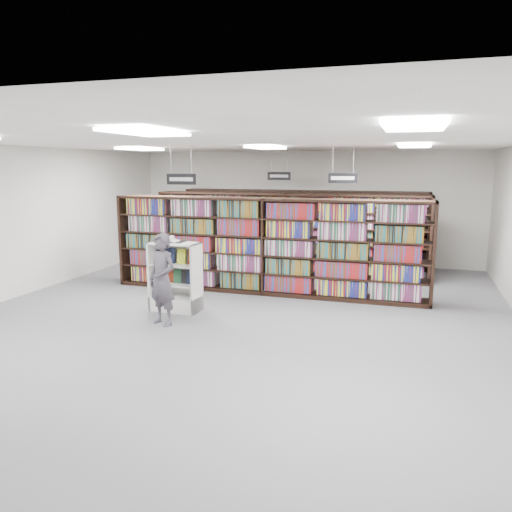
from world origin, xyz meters
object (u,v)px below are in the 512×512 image
(bookshelf_row_near, at_px, (266,246))
(open_book, at_px, (170,240))
(endcap_display, at_px, (177,287))
(shopper, at_px, (162,280))

(bookshelf_row_near, height_order, open_book, bookshelf_row_near)
(bookshelf_row_near, distance_m, open_book, 2.29)
(endcap_display, relative_size, open_book, 2.37)
(endcap_display, height_order, open_book, open_book)
(shopper, bearing_deg, bookshelf_row_near, 88.76)
(endcap_display, distance_m, open_book, 0.92)
(open_book, xyz_separation_m, shopper, (0.30, -0.91, -0.56))
(bookshelf_row_near, bearing_deg, open_book, -127.95)
(endcap_display, xyz_separation_m, open_book, (-0.12, 0.01, 0.91))
(shopper, bearing_deg, open_book, 129.17)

